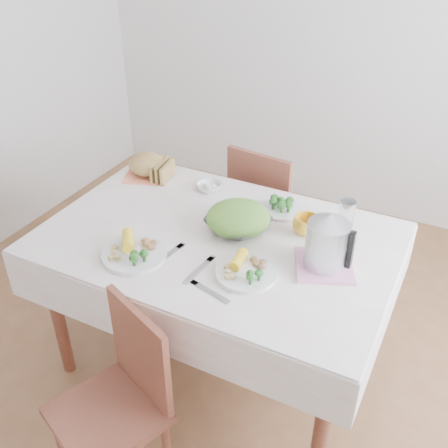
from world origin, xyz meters
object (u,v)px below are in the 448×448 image
at_px(dining_table, 218,304).
at_px(chair_near, 105,403).
at_px(chair_far, 273,208).
at_px(dinner_plate_left, 135,255).
at_px(dinner_plate_right, 246,273).
at_px(salad_bowl, 238,224).
at_px(yellow_mug, 306,226).
at_px(electric_kettle, 327,242).

height_order(dining_table, chair_near, chair_near).
bearing_deg(chair_far, chair_near, 96.58).
height_order(dinner_plate_left, dinner_plate_right, dinner_plate_left).
relative_size(dining_table, dinner_plate_right, 5.79).
relative_size(chair_near, chair_far, 0.93).
relative_size(chair_far, dinner_plate_right, 3.62).
distance_m(dining_table, salad_bowl, 0.43).
bearing_deg(dining_table, chair_near, -95.63).
bearing_deg(chair_near, salad_bowl, 103.34).
distance_m(chair_near, yellow_mug, 1.07).
distance_m(dining_table, dinner_plate_right, 0.49).
relative_size(chair_near, salad_bowl, 3.13).
distance_m(dining_table, chair_far, 0.79).
bearing_deg(electric_kettle, dinner_plate_left, -145.35).
bearing_deg(dinner_plate_left, electric_kettle, 21.77).
bearing_deg(dining_table, yellow_mug, 29.56).
relative_size(chair_near, electric_kettle, 3.49).
xyz_separation_m(dinner_plate_right, electric_kettle, (0.25, 0.19, 0.11)).
bearing_deg(electric_kettle, dining_table, -167.27).
bearing_deg(dinner_plate_left, yellow_mug, 39.93).
height_order(dining_table, chair_far, chair_far).
height_order(chair_far, electric_kettle, electric_kettle).
distance_m(salad_bowl, dinner_plate_right, 0.32).
relative_size(dining_table, chair_near, 1.72).
distance_m(chair_near, chair_far, 1.53).
height_order(dining_table, yellow_mug, yellow_mug).
relative_size(chair_near, yellow_mug, 7.17).
bearing_deg(dinner_plate_left, dining_table, 50.61).
bearing_deg(chair_near, yellow_mug, 88.96).
relative_size(dining_table, electric_kettle, 5.99).
xyz_separation_m(chair_near, electric_kettle, (0.55, 0.75, 0.42)).
relative_size(dining_table, dinner_plate_left, 5.24).
bearing_deg(electric_kettle, salad_bowl, -178.20).
xyz_separation_m(dining_table, dinner_plate_left, (-0.23, -0.28, 0.40)).
xyz_separation_m(dining_table, salad_bowl, (0.06, 0.08, 0.42)).
relative_size(salad_bowl, dinner_plate_left, 0.98).
bearing_deg(yellow_mug, chair_far, 122.65).
distance_m(yellow_mug, electric_kettle, 0.25).
distance_m(chair_far, dinner_plate_left, 1.13).
bearing_deg(chair_far, electric_kettle, 131.23).
height_order(salad_bowl, dinner_plate_left, salad_bowl).
relative_size(chair_far, dinner_plate_left, 3.28).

